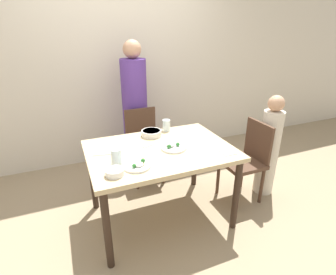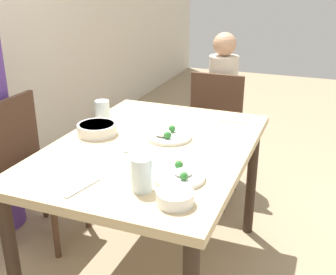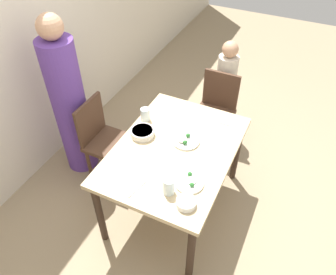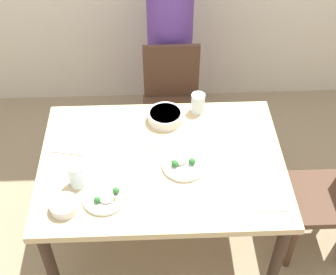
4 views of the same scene
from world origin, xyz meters
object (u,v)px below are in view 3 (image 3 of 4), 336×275
chair_child_spot (215,110)px  bowl_curry (142,132)px  person_adult (70,105)px  plate_rice_adult (190,182)px  person_child (224,92)px  glass_water_tall (169,186)px  chair_adult_spot (103,138)px

chair_child_spot → bowl_curry: chair_child_spot is taller
person_adult → plate_rice_adult: (-0.37, -1.37, 0.01)m
chair_child_spot → person_adult: (-0.89, 1.16, 0.29)m
person_adult → person_child: (1.17, -1.16, -0.23)m
chair_child_spot → person_adult: bearing=-142.5°
bowl_curry → glass_water_tall: (-0.45, -0.46, 0.04)m
glass_water_tall → person_child: bearing=3.9°
person_adult → person_child: bearing=-44.7°
person_adult → bowl_curry: 0.82m
bowl_curry → plate_rice_adult: bowl_curry is taller
bowl_curry → glass_water_tall: bearing=-134.4°
bowl_curry → glass_water_tall: glass_water_tall is taller
person_adult → bowl_curry: size_ratio=8.18×
plate_rice_adult → person_child: bearing=8.1°
chair_adult_spot → chair_child_spot: (0.89, -0.82, 0.00)m
chair_adult_spot → chair_child_spot: size_ratio=1.00×
chair_child_spot → glass_water_tall: size_ratio=6.50×
bowl_curry → plate_rice_adult: size_ratio=0.94×
bowl_curry → chair_adult_spot: bearing=82.6°
person_child → glass_water_tall: size_ratio=8.49×
bowl_curry → person_child: bearing=-15.6°
person_child → glass_water_tall: bearing=-176.1°
chair_child_spot → bowl_curry: bearing=-109.9°
glass_water_tall → plate_rice_adult: bearing=-36.4°
chair_child_spot → person_child: person_child is taller
chair_adult_spot → bowl_curry: bearing=-97.4°
person_child → glass_water_tall: person_child is taller
chair_adult_spot → bowl_curry: 0.58m
chair_adult_spot → glass_water_tall: size_ratio=6.50×
chair_adult_spot → bowl_curry: size_ratio=4.34×
person_adult → glass_water_tall: (-0.51, -1.27, 0.06)m
person_adult → chair_child_spot: bearing=-52.5°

